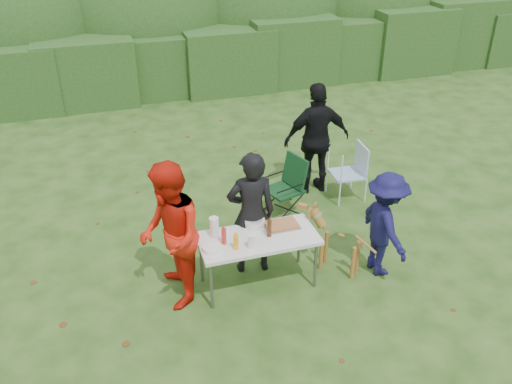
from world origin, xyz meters
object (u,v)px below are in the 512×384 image
object	(u,v)px
lawn_chair	(347,172)
paper_towel_roll	(214,227)
camping_chair	(284,187)
person_cook	(251,214)
person_red_jacket	(170,236)
child	(385,225)
mustard_bottle	(236,242)
ketchup_bottle	(224,236)
person_black_puffy	(317,139)
folding_table	(258,240)
beer_bottle	(269,228)
dog	(340,244)

from	to	relation	value
lawn_chair	paper_towel_roll	size ratio (longest dim) A/B	3.60
lawn_chair	camping_chair	bearing A→B (deg)	13.14
person_cook	person_red_jacket	world-z (taller)	person_red_jacket
person_red_jacket	lawn_chair	xyz separation A→B (m)	(3.17, 1.68, -0.47)
child	paper_towel_roll	distance (m)	2.21
mustard_bottle	ketchup_bottle	world-z (taller)	ketchup_bottle
person_cook	person_black_puffy	bearing A→B (deg)	-126.77
folding_table	lawn_chair	bearing A→B (deg)	39.64
ketchup_bottle	paper_towel_roll	bearing A→B (deg)	109.50
person_black_puffy	mustard_bottle	bearing A→B (deg)	50.99
person_cook	person_red_jacket	bearing A→B (deg)	21.52
folding_table	beer_bottle	xyz separation A→B (m)	(0.14, -0.03, 0.17)
person_cook	ketchup_bottle	distance (m)	0.58
child	person_black_puffy	bearing A→B (deg)	-1.81
lawn_chair	person_cook	bearing A→B (deg)	38.26
dog	ketchup_bottle	xyz separation A→B (m)	(-1.56, 0.05, 0.42)
child	lawn_chair	bearing A→B (deg)	-13.67
person_cook	camping_chair	size ratio (longest dim) A/B	1.85
dog	beer_bottle	world-z (taller)	beer_bottle
person_cook	child	size ratio (longest dim) A/B	1.19
dog	camping_chair	size ratio (longest dim) A/B	0.97
person_red_jacket	person_black_puffy	world-z (taller)	person_black_puffy
person_cook	mustard_bottle	xyz separation A→B (m)	(-0.35, -0.51, -0.03)
child	lawn_chair	size ratio (longest dim) A/B	1.57
beer_bottle	ketchup_bottle	bearing A→B (deg)	178.67
folding_table	dog	size ratio (longest dim) A/B	1.65
dog	ketchup_bottle	world-z (taller)	ketchup_bottle
lawn_chair	ketchup_bottle	world-z (taller)	ketchup_bottle
mustard_bottle	person_red_jacket	bearing A→B (deg)	163.98
mustard_bottle	beer_bottle	world-z (taller)	beer_bottle
person_cook	child	world-z (taller)	person_cook
ketchup_bottle	beer_bottle	xyz separation A→B (m)	(0.58, -0.01, 0.01)
camping_chair	mustard_bottle	xyz separation A→B (m)	(-1.25, -1.72, 0.37)
person_cook	mustard_bottle	bearing A→B (deg)	62.06
dog	camping_chair	bearing A→B (deg)	-35.23
person_black_puffy	beer_bottle	world-z (taller)	person_black_puffy
beer_bottle	person_black_puffy	bearing A→B (deg)	54.10
person_cook	beer_bottle	bearing A→B (deg)	114.34
person_cook	mustard_bottle	distance (m)	0.62
person_cook	lawn_chair	size ratio (longest dim) A/B	1.87
child	mustard_bottle	bearing A→B (deg)	87.36
child	beer_bottle	distance (m)	1.53
person_red_jacket	beer_bottle	size ratio (longest dim) A/B	7.83
person_black_puffy	ketchup_bottle	world-z (taller)	person_black_puffy
folding_table	beer_bottle	size ratio (longest dim) A/B	6.25
lawn_chair	beer_bottle	world-z (taller)	beer_bottle
person_black_puffy	mustard_bottle	size ratio (longest dim) A/B	9.44
person_red_jacket	paper_towel_roll	size ratio (longest dim) A/B	7.23
folding_table	child	size ratio (longest dim) A/B	1.02
child	ketchup_bottle	distance (m)	2.11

